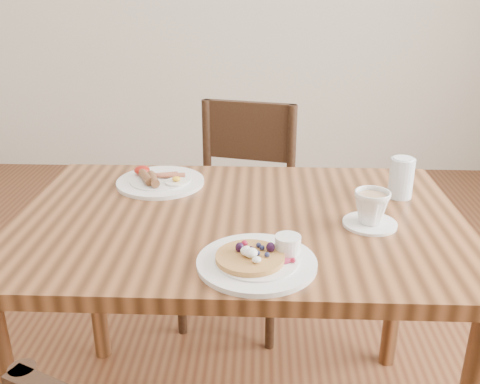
{
  "coord_description": "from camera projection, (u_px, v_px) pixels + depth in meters",
  "views": [
    {
      "loc": [
        0.05,
        -1.31,
        1.35
      ],
      "look_at": [
        0.0,
        0.0,
        0.82
      ],
      "focal_mm": 40.0,
      "sensor_mm": 36.0,
      "label": 1
    }
  ],
  "objects": [
    {
      "name": "breakfast_plate",
      "position": [
        159.0,
        181.0,
        1.65
      ],
      "size": [
        0.27,
        0.27,
        0.04
      ],
      "color": "white",
      "rests_on": "dining_table"
    },
    {
      "name": "chair_far",
      "position": [
        240.0,
        204.0,
        2.16
      ],
      "size": [
        0.5,
        0.5,
        0.88
      ],
      "rotation": [
        0.0,
        0.0,
        2.92
      ],
      "color": "#322212",
      "rests_on": "ground"
    },
    {
      "name": "water_glass",
      "position": [
        401.0,
        178.0,
        1.54
      ],
      "size": [
        0.07,
        0.07,
        0.12
      ],
      "primitive_type": "cylinder",
      "color": "silver",
      "rests_on": "dining_table"
    },
    {
      "name": "teacup_saucer",
      "position": [
        371.0,
        210.0,
        1.37
      ],
      "size": [
        0.14,
        0.14,
        0.09
      ],
      "color": "white",
      "rests_on": "dining_table"
    },
    {
      "name": "pancake_plate",
      "position": [
        259.0,
        259.0,
        1.19
      ],
      "size": [
        0.27,
        0.27,
        0.06
      ],
      "color": "white",
      "rests_on": "dining_table"
    },
    {
      "name": "dining_table",
      "position": [
        240.0,
        248.0,
        1.48
      ],
      "size": [
        1.2,
        0.8,
        0.75
      ],
      "color": "brown",
      "rests_on": "ground"
    }
  ]
}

